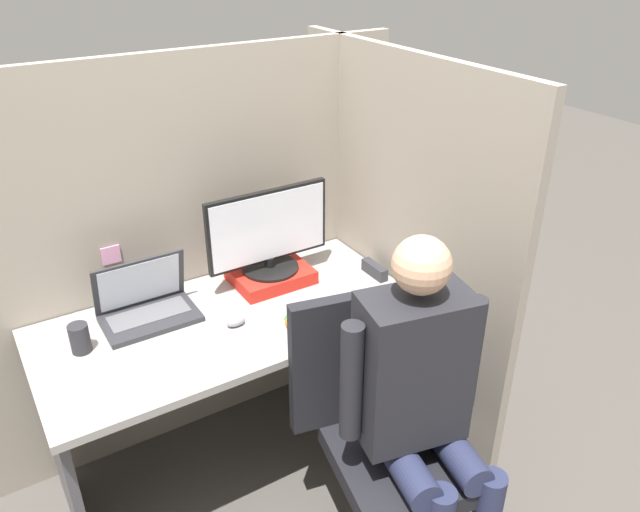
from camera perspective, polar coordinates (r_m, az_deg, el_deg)
cubicle_panel_back at (r=2.58m, az=-11.75°, el=-0.27°), size 1.88×0.05×1.64m
cubicle_panel_right at (r=2.56m, az=6.91°, el=-0.08°), size 0.04×1.30×1.64m
desk at (r=2.44m, az=-8.03°, el=-9.22°), size 1.38×0.67×0.74m
paper_box at (r=2.53m, az=-4.54°, el=-1.71°), size 0.30×0.25×0.05m
monitor at (r=2.44m, az=-4.74°, el=2.19°), size 0.51×0.23×0.34m
laptop at (r=2.37m, az=-15.52°, el=-4.53°), size 0.34×0.22×0.23m
mouse at (r=2.27m, az=-7.82°, el=-5.99°), size 0.07×0.04×0.04m
stapler at (r=2.57m, az=5.01°, el=-1.26°), size 0.04×0.14×0.05m
carrot_toy at (r=2.21m, az=-2.05°, el=-6.61°), size 0.05×0.13×0.05m
office_chair at (r=2.24m, az=5.79°, el=-15.49°), size 0.55×0.60×0.95m
person at (r=2.01m, az=9.38°, el=-12.56°), size 0.47×0.44×1.26m
pen_cup at (r=2.26m, az=-21.12°, el=-7.03°), size 0.07×0.07×0.10m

